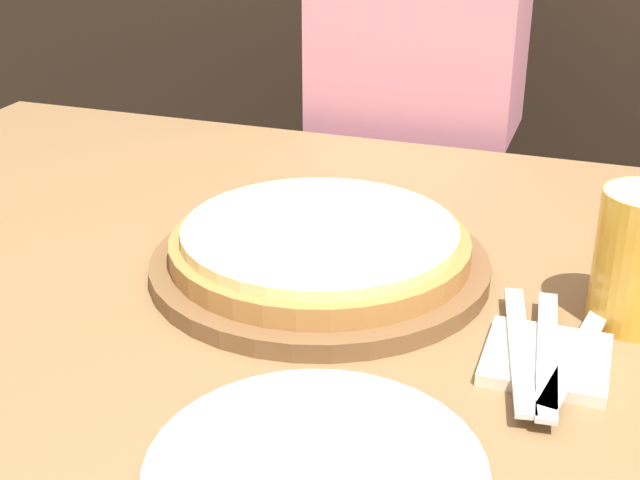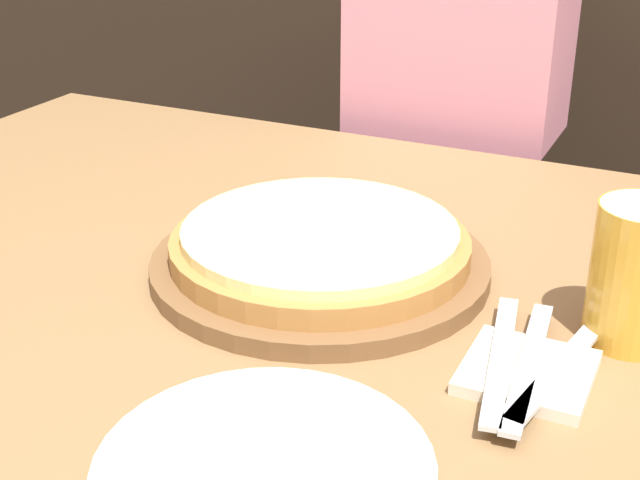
% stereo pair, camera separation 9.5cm
% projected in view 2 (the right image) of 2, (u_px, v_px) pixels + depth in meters
% --- Properties ---
extents(pizza_on_board, '(0.37, 0.37, 0.06)m').
position_uv_depth(pizza_on_board, '(320.00, 252.00, 0.96)').
color(pizza_on_board, brown).
rests_on(pizza_on_board, dining_table).
extents(beer_glass, '(0.09, 0.09, 0.14)m').
position_uv_depth(beer_glass, '(638.00, 269.00, 0.82)').
color(beer_glass, gold).
rests_on(beer_glass, dining_table).
extents(dinner_plate, '(0.25, 0.25, 0.02)m').
position_uv_depth(dinner_plate, '(265.00, 471.00, 0.66)').
color(dinner_plate, silver).
rests_on(dinner_plate, dining_table).
extents(napkin_stack, '(0.11, 0.11, 0.01)m').
position_uv_depth(napkin_stack, '(527.00, 372.00, 0.78)').
color(napkin_stack, beige).
rests_on(napkin_stack, dining_table).
extents(fork, '(0.06, 0.22, 0.00)m').
position_uv_depth(fork, '(500.00, 357.00, 0.79)').
color(fork, silver).
rests_on(fork, napkin_stack).
extents(dinner_knife, '(0.04, 0.22, 0.00)m').
position_uv_depth(dinner_knife, '(528.00, 364.00, 0.78)').
color(dinner_knife, silver).
rests_on(dinner_knife, napkin_stack).
extents(spoon, '(0.05, 0.19, 0.00)m').
position_uv_depth(spoon, '(557.00, 371.00, 0.77)').
color(spoon, silver).
rests_on(spoon, napkin_stack).
extents(diner_person, '(0.34, 0.20, 1.34)m').
position_uv_depth(diner_person, '(452.00, 164.00, 1.54)').
color(diner_person, '#33333D').
rests_on(diner_person, ground_plane).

